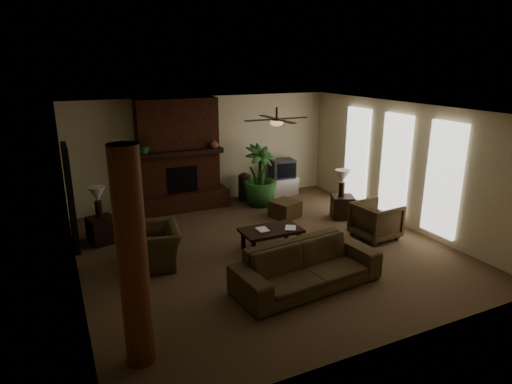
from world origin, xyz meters
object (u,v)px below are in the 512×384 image
armchair_right (376,219)px  floor_plant (260,189)px  armchair_left (152,240)px  lamp_left (97,196)px  ottoman (285,209)px  floor_vase (245,185)px  log_column (133,260)px  side_table_left (102,230)px  tv_stand (282,186)px  side_table_right (342,207)px  coffee_table (271,232)px  lamp_right (342,178)px  sofa (307,260)px

armchair_right → floor_plant: floor_plant is taller
armchair_left → lamp_left: bearing=-145.4°
ottoman → floor_vase: (-0.35, 1.65, 0.23)m
log_column → floor_vase: 6.85m
armchair_left → floor_vase: armchair_left is taller
side_table_left → log_column: bearing=-90.4°
tv_stand → side_table_right: bearing=-85.9°
armchair_right → side_table_left: bearing=62.1°
armchair_right → floor_plant: size_ratio=0.55×
armchair_right → tv_stand: armchair_right is taller
coffee_table → floor_vase: floor_vase is taller
coffee_table → lamp_right: bearing=20.8°
tv_stand → lamp_left: bearing=-171.0°
log_column → lamp_right: bearing=30.9°
armchair_left → lamp_right: (4.66, 0.56, 0.51)m
floor_vase → lamp_right: size_ratio=1.18×
tv_stand → armchair_left: bearing=-152.0°
coffee_table → side_table_left: bearing=149.3°
tv_stand → floor_vase: bearing=174.4°
armchair_left → tv_stand: armchair_left is taller
tv_stand → lamp_left: (-5.04, -1.33, 0.75)m
floor_vase → armchair_right: bearing=-68.2°
tv_stand → lamp_left: lamp_left is taller
tv_stand → floor_vase: 1.17m
floor_vase → side_table_right: size_ratio=1.40×
log_column → side_table_left: 4.31m
ottoman → tv_stand: (0.80, 1.66, 0.05)m
log_column → floor_plant: (4.09, 4.98, -0.95)m
side_table_right → lamp_right: size_ratio=0.85×
side_table_left → floor_plant: bearing=11.4°
ottoman → lamp_right: size_ratio=0.92×
tv_stand → lamp_right: 2.45m
armchair_right → floor_plant: bearing=17.5°
tv_stand → floor_plant: bearing=-155.2°
floor_plant → lamp_left: 4.18m
sofa → ottoman: bearing=61.2°
sofa → ottoman: 3.45m
armchair_left → side_table_right: size_ratio=2.03×
tv_stand → floor_plant: 1.14m
coffee_table → sofa: bearing=-95.6°
sofa → lamp_right: 3.59m
coffee_table → side_table_right: bearing=20.2°
armchair_left → side_table_right: 4.73m
sofa → floor_vase: (1.00, 4.82, -0.06)m
side_table_right → coffee_table: bearing=-159.8°
armchair_right → side_table_right: armchair_right is taller
sofa → ottoman: size_ratio=4.22×
floor_vase → floor_plant: 0.60m
ottoman → tv_stand: 1.84m
ottoman → floor_plant: (-0.16, 1.09, 0.25)m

